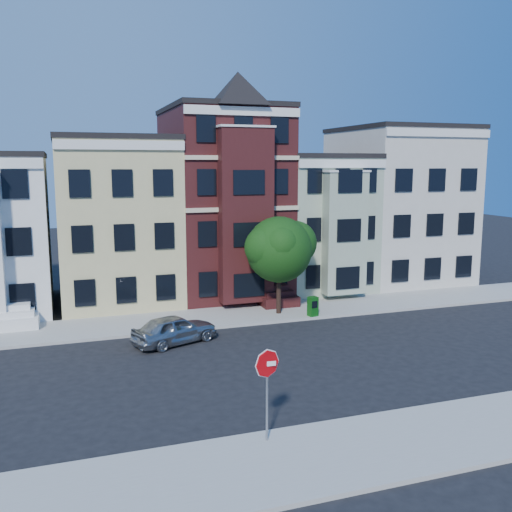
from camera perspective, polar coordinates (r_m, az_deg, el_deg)
name	(u,v)px	position (r m, az deg, el deg)	size (l,w,h in m)	color
ground	(313,360)	(25.94, 5.67, -10.29)	(120.00, 120.00, 0.00)	black
far_sidewalk	(254,314)	(33.02, -0.16, -5.83)	(60.00, 4.00, 0.15)	#9E9B93
near_sidewalk	(419,439)	(19.51, 15.99, -17.19)	(60.00, 4.00, 0.15)	#9E9B93
house_yellow	(116,222)	(37.00, -13.83, 3.29)	(7.00, 9.00, 10.00)	#CEC185
house_brown	(223,204)	(38.19, -3.33, 5.22)	(7.00, 9.00, 12.00)	#381212
house_green	(311,223)	(40.56, 5.57, 3.29)	(6.00, 9.00, 9.00)	#9CAB90
house_cream	(398,207)	(43.85, 13.97, 4.82)	(8.00, 9.00, 11.00)	beige
street_tree	(279,254)	(32.28, 2.31, 0.20)	(5.92, 5.92, 6.89)	#194611
parked_car	(175,329)	(28.10, -8.14, -7.26)	(1.70, 4.22, 1.44)	#9C9FA4
newspaper_box	(313,306)	(32.38, 5.70, -5.04)	(0.50, 0.44, 1.10)	#105613
stop_sign	(267,389)	(17.90, 1.10, -13.19)	(0.91, 0.13, 3.32)	#BB050A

